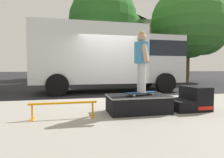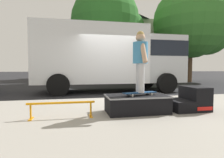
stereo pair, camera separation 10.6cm
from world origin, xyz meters
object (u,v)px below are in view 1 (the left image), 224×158
object	(u,v)px
box_truck	(110,56)
skate_box	(138,103)
street_tree_main	(107,23)
kicker_ramp	(190,100)
street_tree_neighbour	(191,25)
skateboard	(141,93)
grind_rail	(63,106)
skater_kid	(142,57)

from	to	relation	value
box_truck	skate_box	bearing A→B (deg)	-94.53
street_tree_main	kicker_ramp	bearing A→B (deg)	-89.92
skate_box	kicker_ramp	distance (m)	1.32
kicker_ramp	street_tree_neighbour	size ratio (longest dim) A/B	0.11
skate_box	box_truck	bearing A→B (deg)	85.47
street_tree_main	street_tree_neighbour	distance (m)	7.13
kicker_ramp	skateboard	bearing A→B (deg)	-179.10
street_tree_main	street_tree_neighbour	size ratio (longest dim) A/B	0.92
kicker_ramp	grind_rail	distance (m)	2.93
skateboard	skater_kid	size ratio (longest dim) A/B	0.60
grind_rail	box_truck	distance (m)	5.59
skate_box	skater_kid	distance (m)	1.04
skate_box	skateboard	xyz separation A→B (m)	(0.07, -0.02, 0.23)
skate_box	grind_rail	bearing A→B (deg)	-175.16
kicker_ramp	street_tree_main	bearing A→B (deg)	90.08
skater_kid	grind_rail	bearing A→B (deg)	-176.03
box_truck	street_tree_main	xyz separation A→B (m)	(0.91, 5.26, 2.86)
box_truck	kicker_ramp	bearing A→B (deg)	-79.30
street_tree_neighbour	grind_rail	bearing A→B (deg)	-134.54
skater_kid	street_tree_main	size ratio (longest dim) A/B	0.18
kicker_ramp	street_tree_neighbour	xyz separation A→B (m)	(7.11, 10.06, 4.44)
kicker_ramp	street_tree_neighbour	bearing A→B (deg)	54.75
street_tree_main	skateboard	bearing A→B (deg)	-96.91
street_tree_neighbour	skate_box	bearing A→B (deg)	-129.95
grind_rail	skateboard	world-z (taller)	skateboard
kicker_ramp	skater_kid	world-z (taller)	skater_kid
skateboard	box_truck	size ratio (longest dim) A/B	0.12
skate_box	street_tree_main	bearing A→B (deg)	82.70
skateboard	street_tree_neighbour	world-z (taller)	street_tree_neighbour
skate_box	kicker_ramp	bearing A→B (deg)	-0.02
skater_kid	street_tree_neighbour	size ratio (longest dim) A/B	0.17
grind_rail	box_truck	size ratio (longest dim) A/B	0.19
skate_box	skater_kid	bearing A→B (deg)	-16.30
grind_rail	box_truck	xyz separation A→B (m)	(2.00, 5.04, 1.34)
box_truck	street_tree_neighbour	distance (m)	10.04
street_tree_main	skate_box	bearing A→B (deg)	-97.30
skateboard	box_truck	distance (m)	5.07
street_tree_neighbour	street_tree_main	bearing A→B (deg)	179.20
grind_rail	skater_kid	xyz separation A→B (m)	(1.67, 0.12, 1.00)
kicker_ramp	street_tree_neighbour	distance (m)	13.10
skater_kid	box_truck	world-z (taller)	box_truck
kicker_ramp	box_truck	xyz separation A→B (m)	(-0.93, 4.91, 1.35)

